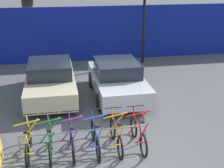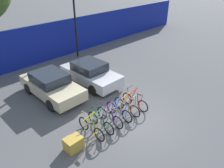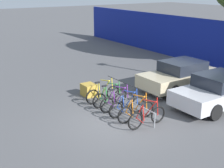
{
  "view_description": "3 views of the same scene",
  "coord_description": "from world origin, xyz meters",
  "px_view_note": "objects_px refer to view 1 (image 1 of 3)",
  "views": [
    {
      "loc": [
        -1.29,
        -6.85,
        4.73
      ],
      "look_at": [
        0.46,
        2.53,
        1.16
      ],
      "focal_mm": 50.0,
      "sensor_mm": 36.0,
      "label": 1
    },
    {
      "loc": [
        -6.76,
        -5.32,
        6.62
      ],
      "look_at": [
        0.83,
        2.19,
        0.76
      ],
      "focal_mm": 35.0,
      "sensor_mm": 36.0,
      "label": 2
    },
    {
      "loc": [
        8.71,
        -6.24,
        4.91
      ],
      "look_at": [
        -1.99,
        0.9,
        0.79
      ],
      "focal_mm": 50.0,
      "sensor_mm": 36.0,
      "label": 3
    }
  ],
  "objects_px": {
    "bike_rack": "(84,133)",
    "bicycle_red": "(138,134)",
    "bicycle_green": "(50,142)",
    "bicycle_purple": "(72,140)",
    "bicycle_orange": "(116,136)",
    "bicycle_yellow": "(28,145)",
    "bicycle_blue": "(95,138)",
    "car_silver": "(117,79)",
    "car_beige": "(51,80)"
  },
  "relations": [
    {
      "from": "bicycle_yellow",
      "to": "car_silver",
      "type": "bearing_deg",
      "value": 48.03
    },
    {
      "from": "bike_rack",
      "to": "bicycle_red",
      "type": "xyz_separation_m",
      "value": [
        1.49,
        -0.15,
        -0.11
      ]
    },
    {
      "from": "bicycle_yellow",
      "to": "bicycle_orange",
      "type": "bearing_deg",
      "value": -1.8
    },
    {
      "from": "bike_rack",
      "to": "bicycle_red",
      "type": "distance_m",
      "value": 1.5
    },
    {
      "from": "bicycle_yellow",
      "to": "bicycle_purple",
      "type": "bearing_deg",
      "value": -1.8
    },
    {
      "from": "bicycle_orange",
      "to": "car_beige",
      "type": "distance_m",
      "value": 4.47
    },
    {
      "from": "bicycle_purple",
      "to": "car_beige",
      "type": "xyz_separation_m",
      "value": [
        -0.54,
        4.1,
        0.31
      ]
    },
    {
      "from": "bicycle_yellow",
      "to": "car_beige",
      "type": "relative_size",
      "value": 0.41
    },
    {
      "from": "bicycle_yellow",
      "to": "car_silver",
      "type": "distance_m",
      "value": 4.86
    },
    {
      "from": "bicycle_blue",
      "to": "car_silver",
      "type": "distance_m",
      "value": 3.96
    },
    {
      "from": "bicycle_blue",
      "to": "bicycle_orange",
      "type": "relative_size",
      "value": 1.0
    },
    {
      "from": "bike_rack",
      "to": "bicycle_blue",
      "type": "bearing_deg",
      "value": -27.82
    },
    {
      "from": "car_beige",
      "to": "bicycle_orange",
      "type": "bearing_deg",
      "value": -66.86
    },
    {
      "from": "bicycle_green",
      "to": "bicycle_red",
      "type": "xyz_separation_m",
      "value": [
        2.42,
        0.0,
        0.0
      ]
    },
    {
      "from": "bicycle_purple",
      "to": "bike_rack",
      "type": "bearing_deg",
      "value": 22.06
    },
    {
      "from": "bicycle_green",
      "to": "bicycle_red",
      "type": "bearing_deg",
      "value": -0.74
    },
    {
      "from": "bicycle_blue",
      "to": "bicycle_red",
      "type": "distance_m",
      "value": 1.21
    },
    {
      "from": "bicycle_green",
      "to": "bicycle_blue",
      "type": "xyz_separation_m",
      "value": [
        1.21,
        0.0,
        0.0
      ]
    },
    {
      "from": "bicycle_purple",
      "to": "bicycle_orange",
      "type": "distance_m",
      "value": 1.21
    },
    {
      "from": "bicycle_yellow",
      "to": "bicycle_purple",
      "type": "xyz_separation_m",
      "value": [
        1.14,
        0.0,
        0.0
      ]
    },
    {
      "from": "car_silver",
      "to": "car_beige",
      "type": "bearing_deg",
      "value": 171.09
    },
    {
      "from": "bike_rack",
      "to": "bicycle_green",
      "type": "bearing_deg",
      "value": -170.92
    },
    {
      "from": "bike_rack",
      "to": "bicycle_yellow",
      "type": "relative_size",
      "value": 2.06
    },
    {
      "from": "car_beige",
      "to": "car_silver",
      "type": "xyz_separation_m",
      "value": [
        2.53,
        -0.4,
        -0.0
      ]
    },
    {
      "from": "bicycle_blue",
      "to": "bicycle_red",
      "type": "bearing_deg",
      "value": 0.11
    },
    {
      "from": "bicycle_yellow",
      "to": "bike_rack",
      "type": "bearing_deg",
      "value": 3.89
    },
    {
      "from": "bicycle_green",
      "to": "bicycle_orange",
      "type": "xyz_separation_m",
      "value": [
        1.79,
        0.0,
        0.0
      ]
    },
    {
      "from": "bicycle_purple",
      "to": "bicycle_yellow",
      "type": "bearing_deg",
      "value": 179.21
    },
    {
      "from": "bike_rack",
      "to": "bicycle_red",
      "type": "relative_size",
      "value": 2.06
    },
    {
      "from": "bicycle_green",
      "to": "bicycle_blue",
      "type": "distance_m",
      "value": 1.21
    },
    {
      "from": "bike_rack",
      "to": "bicycle_purple",
      "type": "relative_size",
      "value": 2.06
    },
    {
      "from": "bicycle_green",
      "to": "bicycle_yellow",
      "type": "bearing_deg",
      "value": 179.26
    },
    {
      "from": "bicycle_blue",
      "to": "bicycle_green",
      "type": "bearing_deg",
      "value": -179.89
    },
    {
      "from": "bicycle_yellow",
      "to": "car_beige",
      "type": "distance_m",
      "value": 4.16
    },
    {
      "from": "bike_rack",
      "to": "bicycle_orange",
      "type": "height_order",
      "value": "bicycle_orange"
    },
    {
      "from": "car_beige",
      "to": "bicycle_green",
      "type": "bearing_deg",
      "value": -90.51
    },
    {
      "from": "car_silver",
      "to": "bicycle_green",
      "type": "bearing_deg",
      "value": -124.72
    },
    {
      "from": "bike_rack",
      "to": "bicycle_orange",
      "type": "relative_size",
      "value": 2.06
    },
    {
      "from": "bicycle_red",
      "to": "bicycle_purple",
      "type": "bearing_deg",
      "value": 176.76
    },
    {
      "from": "bicycle_yellow",
      "to": "car_silver",
      "type": "height_order",
      "value": "car_silver"
    },
    {
      "from": "bicycle_yellow",
      "to": "bicycle_blue",
      "type": "xyz_separation_m",
      "value": [
        1.77,
        0.0,
        0.0
      ]
    },
    {
      "from": "bike_rack",
      "to": "bicycle_blue",
      "type": "relative_size",
      "value": 2.06
    },
    {
      "from": "bicycle_purple",
      "to": "car_beige",
      "type": "distance_m",
      "value": 4.15
    },
    {
      "from": "bicycle_blue",
      "to": "bicycle_orange",
      "type": "bearing_deg",
      "value": 0.11
    },
    {
      "from": "car_beige",
      "to": "bicycle_yellow",
      "type": "bearing_deg",
      "value": -98.27
    },
    {
      "from": "bike_rack",
      "to": "bicycle_green",
      "type": "distance_m",
      "value": 0.95
    },
    {
      "from": "bicycle_green",
      "to": "bicycle_orange",
      "type": "distance_m",
      "value": 1.79
    },
    {
      "from": "bike_rack",
      "to": "bicycle_red",
      "type": "bearing_deg",
      "value": -5.7
    },
    {
      "from": "bicycle_yellow",
      "to": "bicycle_green",
      "type": "height_order",
      "value": "same"
    },
    {
      "from": "bicycle_purple",
      "to": "bicycle_blue",
      "type": "xyz_separation_m",
      "value": [
        0.63,
        0.0,
        0.0
      ]
    }
  ]
}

